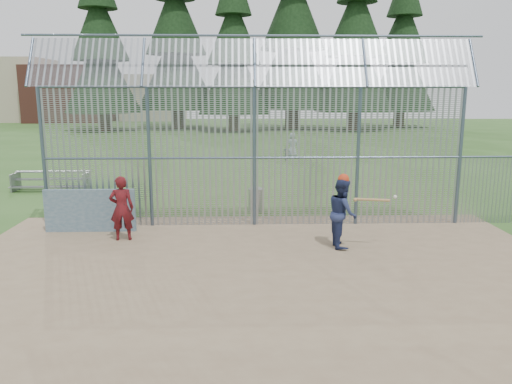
{
  "coord_description": "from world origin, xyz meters",
  "views": [
    {
      "loc": [
        -0.4,
        -10.74,
        3.88
      ],
      "look_at": [
        0.0,
        2.0,
        1.3
      ],
      "focal_mm": 35.0,
      "sensor_mm": 36.0,
      "label": 1
    }
  ],
  "objects_px": {
    "dugout_wall": "(90,211)",
    "trash_can": "(256,199)",
    "batter": "(342,213)",
    "onlooker": "(122,208)",
    "bleacher": "(51,180)"
  },
  "relations": [
    {
      "from": "batter",
      "to": "trash_can",
      "type": "xyz_separation_m",
      "value": [
        -2.04,
        4.0,
        -0.51
      ]
    },
    {
      "from": "dugout_wall",
      "to": "batter",
      "type": "xyz_separation_m",
      "value": [
        6.75,
        -1.58,
        0.27
      ]
    },
    {
      "from": "batter",
      "to": "trash_can",
      "type": "height_order",
      "value": "batter"
    },
    {
      "from": "onlooker",
      "to": "bleacher",
      "type": "distance_m",
      "value": 8.24
    },
    {
      "from": "dugout_wall",
      "to": "onlooker",
      "type": "xyz_separation_m",
      "value": [
        1.08,
        -0.83,
        0.26
      ]
    },
    {
      "from": "dugout_wall",
      "to": "batter",
      "type": "distance_m",
      "value": 6.93
    },
    {
      "from": "batter",
      "to": "onlooker",
      "type": "xyz_separation_m",
      "value": [
        -5.67,
        0.74,
        -0.02
      ]
    },
    {
      "from": "batter",
      "to": "trash_can",
      "type": "distance_m",
      "value": 4.52
    },
    {
      "from": "dugout_wall",
      "to": "batter",
      "type": "bearing_deg",
      "value": -13.16
    },
    {
      "from": "dugout_wall",
      "to": "trash_can",
      "type": "relative_size",
      "value": 3.05
    },
    {
      "from": "batter",
      "to": "onlooker",
      "type": "height_order",
      "value": "batter"
    },
    {
      "from": "batter",
      "to": "onlooker",
      "type": "distance_m",
      "value": 5.71
    },
    {
      "from": "dugout_wall",
      "to": "onlooker",
      "type": "relative_size",
      "value": 1.46
    },
    {
      "from": "trash_can",
      "to": "bleacher",
      "type": "height_order",
      "value": "trash_can"
    },
    {
      "from": "batter",
      "to": "dugout_wall",
      "type": "bearing_deg",
      "value": 75.43
    }
  ]
}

